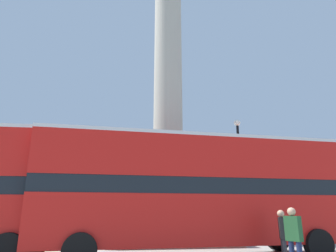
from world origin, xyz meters
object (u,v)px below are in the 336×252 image
(street_lamp, at_px, (241,177))
(pedestrian_near_lamp, at_px, (283,235))
(bus_b, at_px, (196,190))
(equestrian_statue, at_px, (34,212))
(pedestrian_by_plinth, at_px, (294,236))
(monument_column, at_px, (168,143))

(street_lamp, bearing_deg, pedestrian_near_lamp, -101.26)
(street_lamp, distance_m, pedestrian_near_lamp, 6.84)
(street_lamp, bearing_deg, bus_b, -128.79)
(equestrian_statue, relative_size, pedestrian_near_lamp, 3.42)
(equestrian_statue, relative_size, pedestrian_by_plinth, 3.29)
(monument_column, height_order, street_lamp, monument_column)
(equestrian_statue, bearing_deg, pedestrian_near_lamp, -47.23)
(pedestrian_near_lamp, relative_size, pedestrian_by_plinth, 0.96)
(bus_b, distance_m, equestrian_statue, 13.40)
(monument_column, distance_m, pedestrian_near_lamp, 9.36)
(pedestrian_near_lamp, bearing_deg, pedestrian_by_plinth, -170.57)
(street_lamp, height_order, pedestrian_by_plinth, street_lamp)
(equestrian_statue, height_order, pedestrian_near_lamp, equestrian_statue)
(bus_b, height_order, pedestrian_near_lamp, bus_b)
(bus_b, relative_size, equestrian_statue, 2.04)
(street_lamp, relative_size, pedestrian_by_plinth, 3.85)
(pedestrian_near_lamp, distance_m, pedestrian_by_plinth, 1.10)
(pedestrian_near_lamp, bearing_deg, street_lamp, 11.09)
(bus_b, relative_size, pedestrian_by_plinth, 6.71)
(bus_b, distance_m, pedestrian_near_lamp, 3.30)
(bus_b, height_order, street_lamp, street_lamp)
(bus_b, xyz_separation_m, pedestrian_near_lamp, (2.19, -2.00, -1.45))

